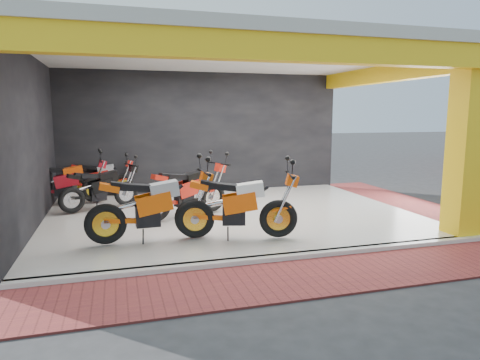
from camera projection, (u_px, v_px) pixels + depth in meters
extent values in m
plane|color=#2D2D30|center=(259.00, 243.00, 7.81)|extent=(80.00, 80.00, 0.00)
cube|color=white|center=(231.00, 215.00, 9.70)|extent=(8.00, 6.00, 0.10)
cube|color=beige|center=(230.00, 54.00, 9.15)|extent=(8.40, 6.40, 0.20)
cube|color=black|center=(203.00, 134.00, 12.38)|extent=(8.20, 0.20, 3.50)
cube|color=black|center=(27.00, 144.00, 8.30)|extent=(0.20, 6.20, 3.50)
cube|color=yellow|center=(466.00, 146.00, 7.86)|extent=(0.50, 0.50, 3.50)
cube|color=yellow|center=(283.00, 48.00, 6.35)|extent=(8.40, 0.30, 0.40)
cube|color=yellow|center=(391.00, 73.00, 10.30)|extent=(0.30, 6.40, 0.40)
cube|color=white|center=(280.00, 258.00, 6.83)|extent=(8.00, 0.20, 0.10)
cube|color=maroon|center=(300.00, 278.00, 6.10)|extent=(9.00, 1.40, 0.03)
cube|color=maroon|center=(410.00, 205.00, 11.03)|extent=(1.40, 7.00, 0.03)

